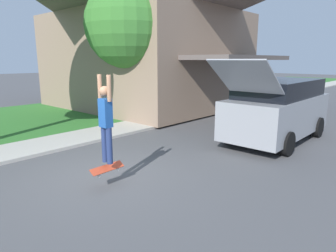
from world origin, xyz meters
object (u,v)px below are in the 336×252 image
object	(u,v)px
suv_parked	(278,109)
skateboarder	(106,119)
car_down_street	(291,93)
skateboard	(107,168)
lawn_tree_far	(128,26)

from	to	relation	value
suv_parked	skateboarder	bearing A→B (deg)	-100.37
car_down_street	skateboard	xyz separation A→B (m)	(1.75, -15.82, -0.25)
skateboarder	skateboard	world-z (taller)	skateboarder
lawn_tree_far	skateboarder	xyz separation A→B (m)	(5.05, -5.03, -2.65)
suv_parked	skateboard	bearing A→B (deg)	-100.53
suv_parked	skateboarder	world-z (taller)	suv_parked
lawn_tree_far	skateboard	xyz separation A→B (m)	(5.03, -5.04, -3.78)
suv_parked	car_down_street	world-z (taller)	suv_parked
lawn_tree_far	skateboard	world-z (taller)	lawn_tree_far
suv_parked	lawn_tree_far	bearing A→B (deg)	-167.76
skateboarder	lawn_tree_far	bearing A→B (deg)	135.13
lawn_tree_far	skateboarder	bearing A→B (deg)	-44.87
skateboard	suv_parked	bearing A→B (deg)	79.47
car_down_street	skateboarder	bearing A→B (deg)	-83.61
car_down_street	lawn_tree_far	bearing A→B (deg)	-106.94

